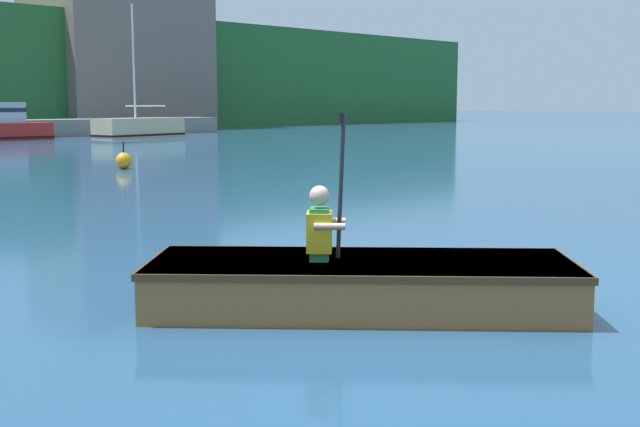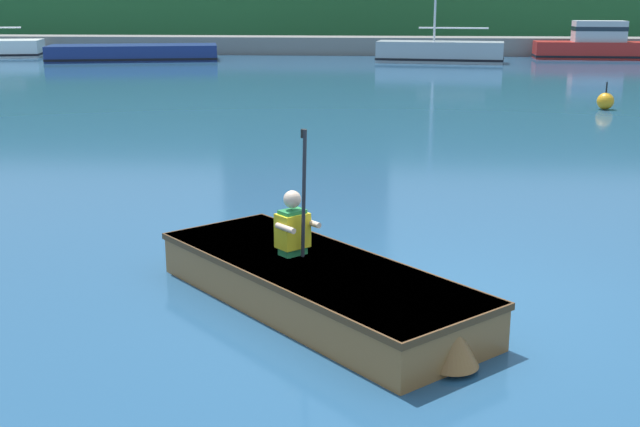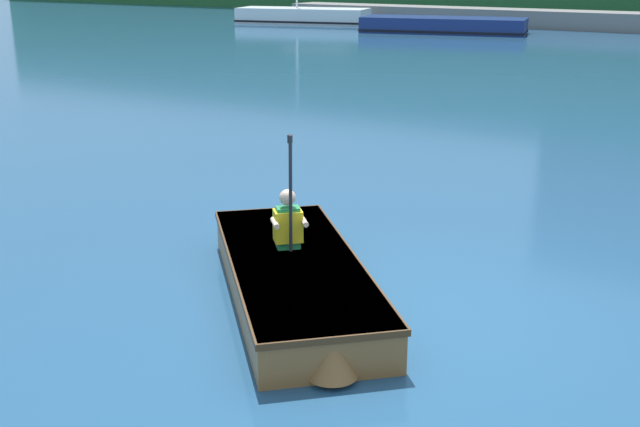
% 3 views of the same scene
% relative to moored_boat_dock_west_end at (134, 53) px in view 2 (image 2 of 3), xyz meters
% --- Properties ---
extents(ground_plane, '(300.00, 300.00, 0.00)m').
position_rel_moored_boat_dock_west_end_xyz_m(ground_plane, '(12.28, -30.29, -0.34)').
color(ground_plane, navy).
extents(marina_dock, '(47.58, 2.40, 0.90)m').
position_rel_moored_boat_dock_west_end_xyz_m(marina_dock, '(12.28, 5.48, 0.11)').
color(marina_dock, slate).
rests_on(marina_dock, ground).
extents(moored_boat_dock_west_end, '(8.18, 4.25, 0.73)m').
position_rel_moored_boat_dock_west_end_xyz_m(moored_boat_dock_west_end, '(0.00, 0.00, 0.00)').
color(moored_boat_dock_west_end, navy).
rests_on(moored_boat_dock_west_end, ground).
extents(moored_boat_dock_west_inner, '(5.91, 2.54, 5.54)m').
position_rel_moored_boat_dock_west_end_xyz_m(moored_boat_dock_west_inner, '(14.31, 0.02, 0.12)').
color(moored_boat_dock_west_inner, '#9EA3A8').
rests_on(moored_boat_dock_west_inner, ground).
extents(moored_boat_dock_center_far, '(5.54, 2.07, 1.81)m').
position_rel_moored_boat_dock_west_end_xyz_m(moored_boat_dock_center_far, '(21.87, 2.93, 0.34)').
color(moored_boat_dock_center_far, red).
rests_on(moored_boat_dock_center_far, ground).
extents(rowboat_foreground, '(3.40, 3.49, 0.43)m').
position_rel_moored_boat_dock_west_end_xyz_m(rowboat_foreground, '(11.28, -30.51, -0.09)').
color(rowboat_foreground, '#935B2D').
rests_on(rowboat_foreground, ground).
extents(person_paddler, '(0.46, 0.46, 1.24)m').
position_rel_moored_boat_dock_west_end_xyz_m(person_paddler, '(11.01, -30.22, 0.38)').
color(person_paddler, '#267F3F').
rests_on(person_paddler, rowboat_foreground).
extents(channel_buoy, '(0.44, 0.44, 0.72)m').
position_rel_moored_boat_dock_west_end_xyz_m(channel_buoy, '(17.62, -15.94, -0.11)').
color(channel_buoy, orange).
rests_on(channel_buoy, ground).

